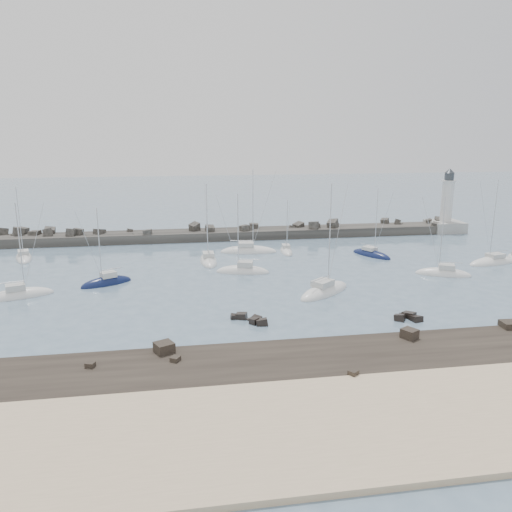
{
  "coord_description": "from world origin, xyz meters",
  "views": [
    {
      "loc": [
        -11.95,
        -63.31,
        21.19
      ],
      "look_at": [
        0.18,
        12.0,
        2.46
      ],
      "focal_mm": 35.0,
      "sensor_mm": 36.0,
      "label": 1
    }
  ],
  "objects_px": {
    "lighthouse": "(446,218)",
    "sailboat_8": "(371,255)",
    "sailboat_4": "(248,252)",
    "sailboat_10": "(493,263)",
    "sailboat_0": "(20,296)",
    "sailboat_2": "(107,283)",
    "sailboat_5": "(243,272)",
    "sailboat_3": "(208,261)",
    "sailboat_1": "(24,258)",
    "sailboat_6": "(286,252)",
    "sailboat_9": "(443,274)",
    "sailboat_7": "(324,292)"
  },
  "relations": [
    {
      "from": "sailboat_1",
      "to": "sailboat_3",
      "type": "height_order",
      "value": "sailboat_3"
    },
    {
      "from": "sailboat_7",
      "to": "sailboat_10",
      "type": "relative_size",
      "value": 1.06
    },
    {
      "from": "sailboat_6",
      "to": "sailboat_8",
      "type": "distance_m",
      "value": 15.3
    },
    {
      "from": "sailboat_3",
      "to": "sailboat_10",
      "type": "bearing_deg",
      "value": -10.3
    },
    {
      "from": "sailboat_3",
      "to": "sailboat_10",
      "type": "relative_size",
      "value": 0.95
    },
    {
      "from": "sailboat_7",
      "to": "sailboat_10",
      "type": "height_order",
      "value": "sailboat_7"
    },
    {
      "from": "sailboat_0",
      "to": "sailboat_9",
      "type": "distance_m",
      "value": 61.36
    },
    {
      "from": "sailboat_5",
      "to": "sailboat_0",
      "type": "bearing_deg",
      "value": -167.04
    },
    {
      "from": "sailboat_2",
      "to": "sailboat_7",
      "type": "bearing_deg",
      "value": -16.7
    },
    {
      "from": "sailboat_2",
      "to": "sailboat_4",
      "type": "height_order",
      "value": "sailboat_4"
    },
    {
      "from": "sailboat_4",
      "to": "sailboat_7",
      "type": "xyz_separation_m",
      "value": [
        6.8,
        -25.47,
        0.0
      ]
    },
    {
      "from": "lighthouse",
      "to": "sailboat_0",
      "type": "bearing_deg",
      "value": -157.12
    },
    {
      "from": "sailboat_6",
      "to": "sailboat_8",
      "type": "height_order",
      "value": "sailboat_8"
    },
    {
      "from": "sailboat_6",
      "to": "sailboat_9",
      "type": "height_order",
      "value": "sailboat_9"
    },
    {
      "from": "sailboat_5",
      "to": "sailboat_6",
      "type": "bearing_deg",
      "value": 51.94
    },
    {
      "from": "sailboat_1",
      "to": "sailboat_6",
      "type": "bearing_deg",
      "value": -3.08
    },
    {
      "from": "sailboat_0",
      "to": "sailboat_2",
      "type": "distance_m",
      "value": 11.47
    },
    {
      "from": "sailboat_1",
      "to": "sailboat_9",
      "type": "distance_m",
      "value": 70.13
    },
    {
      "from": "sailboat_2",
      "to": "sailboat_3",
      "type": "bearing_deg",
      "value": 34.46
    },
    {
      "from": "sailboat_10",
      "to": "sailboat_7",
      "type": "bearing_deg",
      "value": -161.31
    },
    {
      "from": "sailboat_3",
      "to": "sailboat_4",
      "type": "xyz_separation_m",
      "value": [
        7.73,
        5.87,
        0.0
      ]
    },
    {
      "from": "sailboat_1",
      "to": "sailboat_10",
      "type": "height_order",
      "value": "sailboat_10"
    },
    {
      "from": "sailboat_4",
      "to": "sailboat_8",
      "type": "xyz_separation_m",
      "value": [
        21.38,
        -5.93,
        -0.02
      ]
    },
    {
      "from": "sailboat_1",
      "to": "lighthouse",
      "type": "bearing_deg",
      "value": 7.81
    },
    {
      "from": "sailboat_2",
      "to": "sailboat_5",
      "type": "xyz_separation_m",
      "value": [
        20.32,
        2.97,
        -0.0
      ]
    },
    {
      "from": "sailboat_6",
      "to": "sailboat_0",
      "type": "bearing_deg",
      "value": -154.35
    },
    {
      "from": "sailboat_0",
      "to": "sailboat_7",
      "type": "distance_m",
      "value": 40.96
    },
    {
      "from": "sailboat_6",
      "to": "sailboat_9",
      "type": "bearing_deg",
      "value": -42.24
    },
    {
      "from": "sailboat_5",
      "to": "sailboat_6",
      "type": "relative_size",
      "value": 1.27
    },
    {
      "from": "sailboat_10",
      "to": "lighthouse",
      "type": "bearing_deg",
      "value": 76.22
    },
    {
      "from": "lighthouse",
      "to": "sailboat_4",
      "type": "distance_m",
      "value": 48.1
    },
    {
      "from": "sailboat_7",
      "to": "sailboat_8",
      "type": "relative_size",
      "value": 1.24
    },
    {
      "from": "sailboat_10",
      "to": "sailboat_0",
      "type": "bearing_deg",
      "value": -175.17
    },
    {
      "from": "sailboat_9",
      "to": "sailboat_10",
      "type": "bearing_deg",
      "value": 24.17
    },
    {
      "from": "sailboat_1",
      "to": "sailboat_10",
      "type": "xyz_separation_m",
      "value": [
        78.77,
        -15.86,
        -0.0
      ]
    },
    {
      "from": "sailboat_5",
      "to": "sailboat_8",
      "type": "relative_size",
      "value": 1.04
    },
    {
      "from": "sailboat_5",
      "to": "sailboat_7",
      "type": "height_order",
      "value": "sailboat_7"
    },
    {
      "from": "sailboat_6",
      "to": "sailboat_8",
      "type": "bearing_deg",
      "value": -18.51
    },
    {
      "from": "sailboat_2",
      "to": "sailboat_10",
      "type": "relative_size",
      "value": 0.81
    },
    {
      "from": "sailboat_2",
      "to": "sailboat_4",
      "type": "bearing_deg",
      "value": 35.41
    },
    {
      "from": "sailboat_1",
      "to": "sailboat_6",
      "type": "height_order",
      "value": "sailboat_1"
    },
    {
      "from": "sailboat_1",
      "to": "sailboat_9",
      "type": "xyz_separation_m",
      "value": [
        66.85,
        -21.21,
        0.01
      ]
    },
    {
      "from": "sailboat_7",
      "to": "sailboat_9",
      "type": "distance_m",
      "value": 21.45
    },
    {
      "from": "sailboat_2",
      "to": "sailboat_9",
      "type": "bearing_deg",
      "value": -3.74
    },
    {
      "from": "sailboat_6",
      "to": "lighthouse",
      "type": "bearing_deg",
      "value": 19.89
    },
    {
      "from": "lighthouse",
      "to": "sailboat_5",
      "type": "xyz_separation_m",
      "value": [
        -49.03,
        -26.65,
        -2.93
      ]
    },
    {
      "from": "sailboat_1",
      "to": "sailboat_5",
      "type": "relative_size",
      "value": 0.99
    },
    {
      "from": "lighthouse",
      "to": "sailboat_8",
      "type": "distance_m",
      "value": 31.42
    },
    {
      "from": "sailboat_0",
      "to": "sailboat_3",
      "type": "bearing_deg",
      "value": 29.45
    },
    {
      "from": "sailboat_7",
      "to": "sailboat_10",
      "type": "distance_m",
      "value": 34.42
    }
  ]
}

